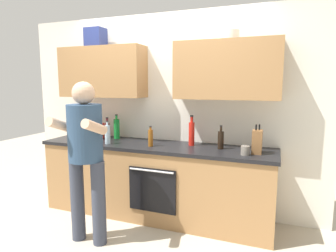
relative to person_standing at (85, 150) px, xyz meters
The scene contains 14 objects.
ground_plane 1.32m from the person_standing, 63.15° to the left, with size 12.00×12.00×0.00m, color #B2A893.
back_wall_unit 1.25m from the person_standing, 69.61° to the left, with size 4.00×0.38×2.50m.
counter 1.03m from the person_standing, 63.09° to the left, with size 2.84×0.67×0.90m.
person_standing is the anchor object (origin of this frame).
bottle_soy 1.46m from the person_standing, 35.16° to the left, with size 0.07×0.07×0.27m.
bottle_hotsauce 1.23m from the person_standing, 47.46° to the left, with size 0.07×0.07×0.36m.
bottle_wine 0.84m from the person_standing, 107.78° to the left, with size 0.06×0.06×0.30m.
bottle_water 0.65m from the person_standing, 103.11° to the left, with size 0.07×0.07×0.28m.
bottle_soda 0.99m from the person_standing, 102.74° to the left, with size 0.08×0.08×0.33m.
bottle_syrup 0.80m from the person_standing, 59.44° to the left, with size 0.06×0.06×0.24m.
cup_ceramic 1.27m from the person_standing, 130.20° to the left, with size 0.08×0.08×0.09m, color #BF4C47.
cup_stoneware 1.61m from the person_standing, 23.50° to the left, with size 0.09×0.09×0.10m, color slate.
knife_block 1.76m from the person_standing, 25.62° to the left, with size 0.10×0.14×0.31m.
grocery_bag_crisps 0.98m from the person_standing, 118.41° to the left, with size 0.16×0.16×0.21m, color red.
Camera 1 is at (1.36, -3.11, 1.62)m, focal length 30.71 mm.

